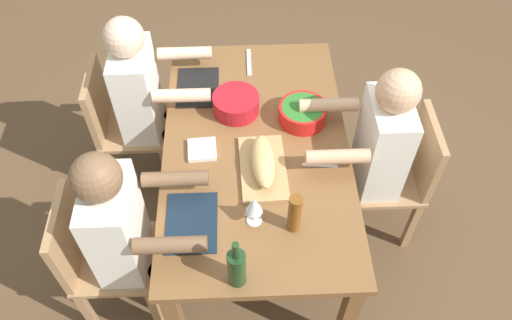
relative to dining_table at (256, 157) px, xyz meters
name	(u,v)px	position (x,y,z in m)	size (l,w,h in m)	color
ground_plane	(256,224)	(0.00, 0.00, -0.65)	(8.00, 8.00, 0.00)	brown
dining_table	(256,157)	(0.00, 0.00, 0.00)	(1.60, 0.93, 0.74)	brown
chair_near_center	(400,172)	(0.00, -0.79, -0.17)	(0.40, 0.40, 0.85)	#A87F56
diner_near_center	(374,148)	(0.00, -0.60, 0.05)	(0.41, 0.53, 1.20)	#2D2D38
chair_far_right	(120,122)	(0.44, 0.79, -0.17)	(0.40, 0.40, 0.85)	#A87F56
diner_far_right	(145,95)	(0.44, 0.60, 0.05)	(0.41, 0.53, 1.20)	#2D2D38
chair_far_left	(97,254)	(-0.44, 0.79, -0.17)	(0.40, 0.40, 0.85)	#A87F56
diner_far_left	(127,230)	(-0.44, 0.60, 0.05)	(0.41, 0.53, 1.20)	#2D2D38
serving_bowl_greens	(303,112)	(0.18, -0.25, 0.14)	(0.25, 0.25, 0.09)	red
serving_bowl_pasta	(236,103)	(0.25, 0.10, 0.15)	(0.24, 0.24, 0.10)	#B21923
cutting_board	(263,168)	(-0.15, -0.03, 0.10)	(0.40, 0.22, 0.02)	tan
bread_loaf	(263,161)	(-0.15, -0.03, 0.15)	(0.32, 0.11, 0.09)	tan
wine_bottle	(237,267)	(-0.72, 0.11, 0.20)	(0.08, 0.08, 0.29)	#193819
beer_bottle	(295,213)	(-0.48, -0.15, 0.20)	(0.06, 0.06, 0.22)	brown
wine_glass	(254,206)	(-0.44, 0.02, 0.20)	(0.08, 0.08, 0.17)	silver
fork_near_center	(320,166)	(-0.14, -0.31, 0.09)	(0.02, 0.17, 0.01)	silver
placemat_far_right	(198,87)	(0.44, 0.31, 0.09)	(0.32, 0.23, 0.01)	black
placemat_far_left	(192,222)	(-0.44, 0.31, 0.09)	(0.32, 0.23, 0.01)	#142333
carving_knife	(249,62)	(0.64, 0.02, 0.09)	(0.23, 0.02, 0.01)	silver
napkin_stack	(202,150)	(-0.02, 0.27, 0.10)	(0.14, 0.14, 0.02)	white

